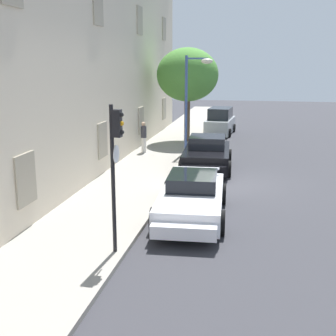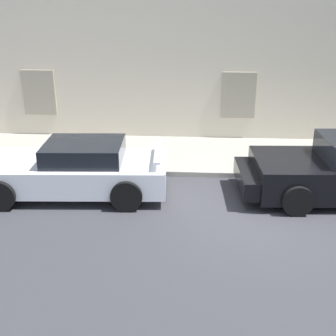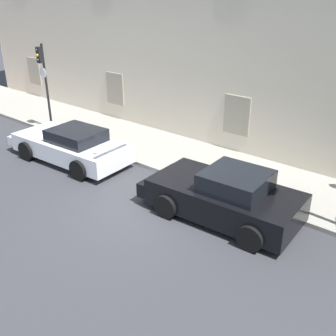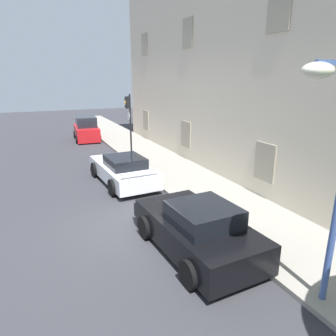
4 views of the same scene
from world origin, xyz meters
TOP-DOWN VIEW (x-y plane):
  - ground_plane at (0.00, 0.00)m, footprint 80.00×80.00m
  - sidewalk at (0.00, 3.71)m, footprint 60.00×3.27m
  - building_facade at (0.00, 7.62)m, footprint 33.34×5.05m
  - sportscar_red_lead at (-4.58, 0.82)m, footprint 5.19×2.37m
  - sportscar_yellow_flank at (2.04, 1.05)m, footprint 4.71×2.44m
  - hatchback_distant at (12.64, 1.26)m, footprint 3.94×2.00m
  - tree_near_kerb at (8.75, 2.97)m, footprint 3.66×3.66m
  - traffic_light at (-7.80, 2.26)m, footprint 0.44×0.36m
  - street_lamp at (5.23, 2.06)m, footprint 0.44×1.42m
  - pedestrian_admiring at (4.81, 4.71)m, footprint 0.34×0.34m

SIDE VIEW (x-z plane):
  - ground_plane at x=0.00m, z-range 0.00..0.00m
  - sidewalk at x=0.00m, z-range 0.00..0.14m
  - sportscar_red_lead at x=-4.58m, z-range -0.05..1.28m
  - sportscar_yellow_flank at x=2.04m, z-range -0.10..1.40m
  - hatchback_distant at x=12.64m, z-range -0.09..1.71m
  - pedestrian_admiring at x=4.81m, z-range 0.17..1.80m
  - traffic_light at x=-7.80m, z-range 0.82..4.57m
  - street_lamp at x=5.23m, z-range 1.15..6.19m
  - tree_near_kerb at x=8.75m, z-range 1.32..6.86m
  - building_facade at x=0.00m, z-range 0.02..11.98m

